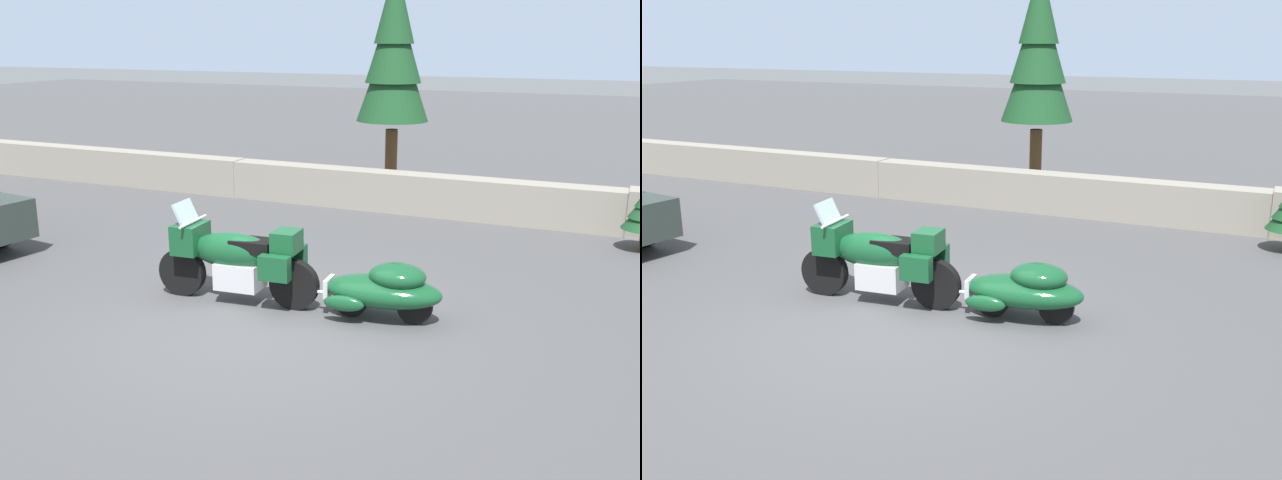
# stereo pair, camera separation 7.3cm
# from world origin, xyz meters

# --- Properties ---
(ground_plane) EXTENTS (80.00, 80.00, 0.00)m
(ground_plane) POSITION_xyz_m (0.00, 0.00, 0.00)
(ground_plane) COLOR #4C4C4F
(stone_guard_wall) EXTENTS (24.00, 0.59, 0.84)m
(stone_guard_wall) POSITION_xyz_m (0.38, 6.49, 0.41)
(stone_guard_wall) COLOR gray
(stone_guard_wall) RESTS_ON ground
(touring_motorcycle) EXTENTS (2.31, 0.86, 1.33)m
(touring_motorcycle) POSITION_xyz_m (-0.64, 0.64, 0.62)
(touring_motorcycle) COLOR black
(touring_motorcycle) RESTS_ON ground
(car_shaped_trailer) EXTENTS (2.22, 0.85, 0.76)m
(car_shaped_trailer) POSITION_xyz_m (1.38, 0.82, 0.41)
(car_shaped_trailer) COLOR black
(car_shaped_trailer) RESTS_ON ground
(pine_tree_tall) EXTENTS (1.59, 1.59, 5.01)m
(pine_tree_tall) POSITION_xyz_m (-1.05, 8.18, 3.13)
(pine_tree_tall) COLOR brown
(pine_tree_tall) RESTS_ON ground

